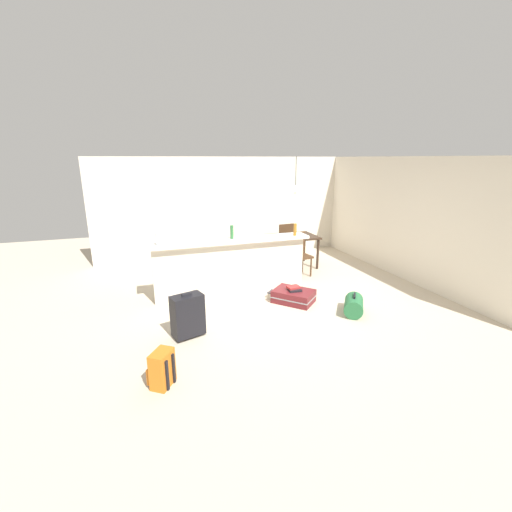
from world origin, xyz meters
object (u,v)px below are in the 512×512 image
bottle_clear (158,239)px  dining_chair_near_partition (299,252)px  bottle_green (232,232)px  pendant_lamp (295,188)px  dining_table (292,240)px  backpack_orange (162,369)px  book_stack (294,288)px  duffel_bag_green (354,305)px  bottle_amber (295,230)px  suitcase_flat_maroon (293,296)px  suitcase_upright_black (188,315)px  dining_chair_far_side (284,240)px

bottle_clear → dining_chair_near_partition: bearing=12.5°
bottle_green → pendant_lamp: size_ratio=0.31×
dining_table → backpack_orange: bearing=-132.1°
dining_chair_near_partition → bottle_clear: bearing=-167.5°
bottle_clear → book_stack: bearing=-17.4°
duffel_bag_green → pendant_lamp: bearing=87.0°
bottle_amber → dining_table: bearing=66.9°
pendant_lamp → suitcase_flat_maroon: 2.70m
dining_table → backpack_orange: dining_table is taller
bottle_amber → suitcase_upright_black: bottle_amber is taller
suitcase_flat_maroon → suitcase_upright_black: (-1.94, -0.64, 0.22)m
book_stack → pendant_lamp: bearing=65.6°
duffel_bag_green → bottle_green: bearing=136.6°
bottle_amber → dining_chair_near_partition: bearing=57.7°
dining_chair_near_partition → pendant_lamp: bearing=76.6°
pendant_lamp → backpack_orange: size_ratio=1.90×
bottle_clear → suitcase_upright_black: bottle_clear is taller
bottle_clear → suitcase_upright_black: (0.27, -1.33, -0.82)m
dining_chair_far_side → backpack_orange: bearing=-128.3°
dining_chair_near_partition → backpack_orange: size_ratio=2.21×
bottle_green → backpack_orange: (-1.47, -2.43, -0.97)m
bottle_clear → duffel_bag_green: size_ratio=0.37×
dining_table → suitcase_flat_maroon: size_ratio=1.31×
bottle_clear → dining_table: 3.31m
bottle_green → backpack_orange: size_ratio=0.59×
dining_table → suitcase_flat_maroon: (-0.83, -1.90, -0.54)m
dining_chair_far_side → book_stack: size_ratio=3.91×
bottle_amber → dining_chair_near_partition: bottle_amber is taller
dining_chair_far_side → duffel_bag_green: size_ratio=1.65×
bottle_green → duffel_bag_green: size_ratio=0.44×
bottle_green → bottle_amber: size_ratio=1.08×
dining_chair_near_partition → book_stack: bearing=-118.5°
bottle_clear → backpack_orange: bearing=-94.1°
dining_table → bottle_green: bearing=-147.0°
dining_table → dining_chair_far_side: 0.58m
backpack_orange → duffel_bag_green: bearing=16.0°
suitcase_upright_black → dining_chair_far_side: bearing=47.8°
bottle_clear → dining_chair_far_side: size_ratio=0.23×
dining_table → suitcase_flat_maroon: bearing=-113.6°
bottle_amber → suitcase_upright_black: 2.71m
dining_table → pendant_lamp: 1.17m
duffel_bag_green → dining_chair_far_side: bearing=87.4°
bottle_amber → bottle_green: bearing=174.0°
bottle_amber → duffel_bag_green: bearing=-73.2°
duffel_bag_green → book_stack: (-0.72, 0.75, 0.10)m
suitcase_flat_maroon → book_stack: size_ratio=3.54×
dining_chair_far_side → duffel_bag_green: dining_chair_far_side is taller
dining_table → pendant_lamp: (0.04, -0.00, 1.17)m
bottle_green → suitcase_flat_maroon: bearing=-40.8°
bottle_green → dining_table: size_ratio=0.22×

